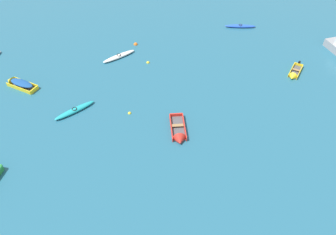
{
  "coord_description": "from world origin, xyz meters",
  "views": [
    {
      "loc": [
        -5.05,
        2.12,
        18.96
      ],
      "look_at": [
        0.0,
        21.29,
        0.15
      ],
      "focal_mm": 35.18,
      "sensor_mm": 36.0,
      "label": 1
    }
  ],
  "objects_px": {
    "rowboat_yellow_near_right": "(294,74)",
    "mooring_buoy_central": "(148,63)",
    "kayak_white_cluster_outer": "(119,56)",
    "rowboat_red_far_right": "(179,135)",
    "kayak_blue_outer_right": "(240,26)",
    "mooring_buoy_outer_edge": "(130,113)",
    "rowboat_yellow_far_left": "(18,83)",
    "kayak_turquoise_far_back": "(75,110)",
    "mooring_buoy_between_boats_right": "(136,45)"
  },
  "relations": [
    {
      "from": "rowboat_yellow_far_left",
      "to": "kayak_blue_outer_right",
      "type": "xyz_separation_m",
      "value": [
        24.53,
        5.05,
        -0.13
      ]
    },
    {
      "from": "mooring_buoy_outer_edge",
      "to": "kayak_turquoise_far_back",
      "type": "bearing_deg",
      "value": 162.68
    },
    {
      "from": "rowboat_yellow_far_left",
      "to": "mooring_buoy_central",
      "type": "relative_size",
      "value": 9.27
    },
    {
      "from": "mooring_buoy_central",
      "to": "mooring_buoy_between_boats_right",
      "type": "distance_m",
      "value": 3.83
    },
    {
      "from": "mooring_buoy_central",
      "to": "kayak_white_cluster_outer",
      "type": "bearing_deg",
      "value": 147.98
    },
    {
      "from": "rowboat_red_far_right",
      "to": "kayak_white_cluster_outer",
      "type": "bearing_deg",
      "value": 103.14
    },
    {
      "from": "mooring_buoy_outer_edge",
      "to": "mooring_buoy_between_boats_right",
      "type": "bearing_deg",
      "value": 76.68
    },
    {
      "from": "kayak_white_cluster_outer",
      "to": "rowboat_red_far_right",
      "type": "relative_size",
      "value": 1.08
    },
    {
      "from": "kayak_turquoise_far_back",
      "to": "mooring_buoy_between_boats_right",
      "type": "relative_size",
      "value": 8.11
    },
    {
      "from": "kayak_white_cluster_outer",
      "to": "mooring_buoy_outer_edge",
      "type": "bearing_deg",
      "value": -92.78
    },
    {
      "from": "kayak_turquoise_far_back",
      "to": "mooring_buoy_central",
      "type": "distance_m",
      "value": 9.44
    },
    {
      "from": "kayak_white_cluster_outer",
      "to": "rowboat_red_far_right",
      "type": "distance_m",
      "value": 12.68
    },
    {
      "from": "rowboat_yellow_near_right",
      "to": "kayak_turquoise_far_back",
      "type": "bearing_deg",
      "value": 179.75
    },
    {
      "from": "kayak_blue_outer_right",
      "to": "mooring_buoy_central",
      "type": "distance_m",
      "value": 12.86
    },
    {
      "from": "rowboat_yellow_near_right",
      "to": "kayak_blue_outer_right",
      "type": "bearing_deg",
      "value": 96.29
    },
    {
      "from": "rowboat_yellow_near_right",
      "to": "mooring_buoy_between_boats_right",
      "type": "height_order",
      "value": "rowboat_yellow_near_right"
    },
    {
      "from": "kayak_blue_outer_right",
      "to": "mooring_buoy_between_boats_right",
      "type": "height_order",
      "value": "kayak_blue_outer_right"
    },
    {
      "from": "kayak_white_cluster_outer",
      "to": "rowboat_yellow_near_right",
      "type": "bearing_deg",
      "value": -24.98
    },
    {
      "from": "kayak_blue_outer_right",
      "to": "mooring_buoy_central",
      "type": "bearing_deg",
      "value": -159.82
    },
    {
      "from": "rowboat_yellow_near_right",
      "to": "mooring_buoy_central",
      "type": "height_order",
      "value": "rowboat_yellow_near_right"
    },
    {
      "from": "rowboat_red_far_right",
      "to": "kayak_blue_outer_right",
      "type": "bearing_deg",
      "value": 51.79
    },
    {
      "from": "rowboat_yellow_near_right",
      "to": "mooring_buoy_outer_edge",
      "type": "relative_size",
      "value": 8.73
    },
    {
      "from": "mooring_buoy_between_boats_right",
      "to": "kayak_blue_outer_right",
      "type": "bearing_deg",
      "value": 2.92
    },
    {
      "from": "rowboat_yellow_near_right",
      "to": "mooring_buoy_between_boats_right",
      "type": "distance_m",
      "value": 16.72
    },
    {
      "from": "mooring_buoy_outer_edge",
      "to": "rowboat_yellow_far_left",
      "type": "bearing_deg",
      "value": 145.57
    },
    {
      "from": "rowboat_yellow_near_right",
      "to": "mooring_buoy_central",
      "type": "xyz_separation_m",
      "value": [
        -13.19,
        5.71,
        -0.14
      ]
    },
    {
      "from": "mooring_buoy_outer_edge",
      "to": "mooring_buoy_between_boats_right",
      "type": "xyz_separation_m",
      "value": [
        2.56,
        10.81,
        0.0
      ]
    },
    {
      "from": "mooring_buoy_central",
      "to": "mooring_buoy_between_boats_right",
      "type": "height_order",
      "value": "mooring_buoy_between_boats_right"
    },
    {
      "from": "rowboat_red_far_right",
      "to": "mooring_buoy_between_boats_right",
      "type": "xyz_separation_m",
      "value": [
        -0.75,
        14.45,
        -0.17
      ]
    },
    {
      "from": "rowboat_yellow_far_left",
      "to": "mooring_buoy_central",
      "type": "height_order",
      "value": "rowboat_yellow_far_left"
    },
    {
      "from": "kayak_blue_outer_right",
      "to": "mooring_buoy_outer_edge",
      "type": "height_order",
      "value": "kayak_blue_outer_right"
    },
    {
      "from": "rowboat_yellow_far_left",
      "to": "rowboat_yellow_near_right",
      "type": "xyz_separation_m",
      "value": [
        25.65,
        -5.1,
        -0.15
      ]
    },
    {
      "from": "rowboat_yellow_near_right",
      "to": "mooring_buoy_outer_edge",
      "type": "xyz_separation_m",
      "value": [
        -16.31,
        -1.3,
        -0.14
      ]
    },
    {
      "from": "rowboat_red_far_right",
      "to": "mooring_buoy_between_boats_right",
      "type": "relative_size",
      "value": 7.66
    },
    {
      "from": "kayak_turquoise_far_back",
      "to": "mooring_buoy_between_boats_right",
      "type": "xyz_separation_m",
      "value": [
        7.02,
        9.41,
        -0.17
      ]
    },
    {
      "from": "kayak_turquoise_far_back",
      "to": "mooring_buoy_between_boats_right",
      "type": "height_order",
      "value": "kayak_turquoise_far_back"
    },
    {
      "from": "mooring_buoy_outer_edge",
      "to": "mooring_buoy_central",
      "type": "height_order",
      "value": "mooring_buoy_central"
    },
    {
      "from": "rowboat_yellow_near_right",
      "to": "rowboat_red_far_right",
      "type": "bearing_deg",
      "value": -159.16
    },
    {
      "from": "rowboat_red_far_right",
      "to": "mooring_buoy_outer_edge",
      "type": "bearing_deg",
      "value": 132.18
    },
    {
      "from": "kayak_white_cluster_outer",
      "to": "mooring_buoy_between_boats_right",
      "type": "distance_m",
      "value": 3.0
    },
    {
      "from": "kayak_turquoise_far_back",
      "to": "rowboat_yellow_near_right",
      "type": "bearing_deg",
      "value": -0.25
    },
    {
      "from": "mooring_buoy_between_boats_right",
      "to": "rowboat_red_far_right",
      "type": "bearing_deg",
      "value": -87.04
    },
    {
      "from": "rowboat_red_far_right",
      "to": "mooring_buoy_outer_edge",
      "type": "height_order",
      "value": "rowboat_red_far_right"
    },
    {
      "from": "rowboat_red_far_right",
      "to": "mooring_buoy_central",
      "type": "relative_size",
      "value": 10.05
    },
    {
      "from": "kayak_turquoise_far_back",
      "to": "rowboat_yellow_near_right",
      "type": "height_order",
      "value": "rowboat_yellow_near_right"
    },
    {
      "from": "kayak_blue_outer_right",
      "to": "mooring_buoy_outer_edge",
      "type": "distance_m",
      "value": 19.02
    },
    {
      "from": "kayak_turquoise_far_back",
      "to": "mooring_buoy_outer_edge",
      "type": "relative_size",
      "value": 12.51
    },
    {
      "from": "kayak_blue_outer_right",
      "to": "rowboat_yellow_far_left",
      "type": "bearing_deg",
      "value": -168.37
    },
    {
      "from": "kayak_turquoise_far_back",
      "to": "mooring_buoy_central",
      "type": "bearing_deg",
      "value": 36.54
    },
    {
      "from": "rowboat_yellow_far_left",
      "to": "kayak_white_cluster_outer",
      "type": "xyz_separation_m",
      "value": [
        9.76,
        2.3,
        -0.12
      ]
    }
  ]
}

